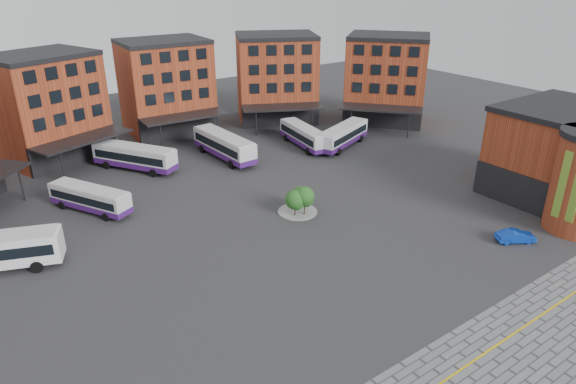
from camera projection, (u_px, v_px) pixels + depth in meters
ground at (358, 265)px, 47.39m from camera, size 160.00×160.00×0.00m
yellow_line at (507, 338)px, 38.11m from camera, size 26.00×0.15×0.02m
main_building at (143, 108)px, 70.10m from camera, size 94.14×42.48×14.60m
east_building at (565, 157)px, 58.29m from camera, size 17.40×15.40×10.60m
tree_island at (300, 199)px, 56.15m from camera, size 4.40×4.40×3.36m
bus_b at (90, 198)px, 56.98m from camera, size 6.85×10.15×2.88m
bus_c at (135, 157)px, 68.30m from camera, size 8.54×11.48×3.33m
bus_d at (224, 145)px, 72.30m from camera, size 3.50×12.52×3.50m
bus_e at (304, 136)px, 76.97m from camera, size 4.16×11.28×3.11m
bus_f at (343, 136)px, 76.82m from camera, size 11.61×6.48×3.22m
blue_car at (516, 236)px, 50.99m from camera, size 4.01×3.14×1.27m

